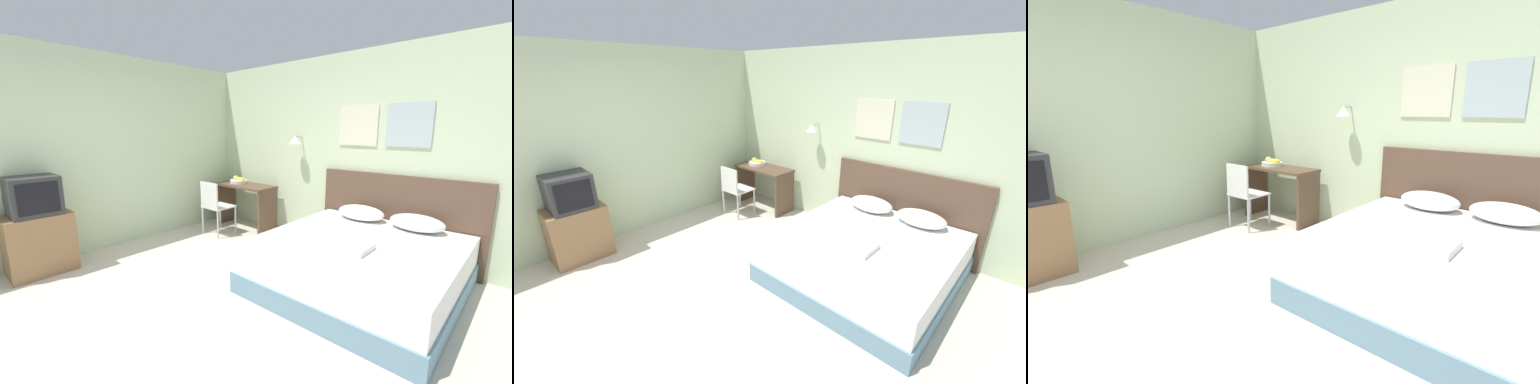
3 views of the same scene
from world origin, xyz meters
TOP-DOWN VIEW (x-y plane):
  - ground_plane at (0.00, 0.00)m, footprint 24.00×24.00m
  - wall_back at (0.01, 2.68)m, footprint 5.25×0.31m
  - wall_left at (-2.25, -0.18)m, footprint 0.06×5.65m
  - bed at (0.92, 1.61)m, footprint 1.85×1.95m
  - headboard at (0.92, 2.62)m, footprint 1.97×0.06m
  - pillow_left at (0.59, 2.35)m, footprint 0.58×0.38m
  - pillow_right at (1.25, 2.35)m, footprint 0.58×0.38m
  - folded_towel_near_foot at (0.98, 1.32)m, footprint 0.31×0.34m
  - desk at (-1.42, 2.31)m, footprint 1.02×0.49m
  - desk_chair at (-1.51, 1.70)m, footprint 0.41×0.41m
  - fruit_bowl at (-1.61, 2.33)m, footprint 0.30×0.29m
  - tv_stand at (-1.97, -0.54)m, footprint 0.46×0.67m
  - television at (-1.97, -0.54)m, footprint 0.45×0.49m

SIDE VIEW (x-z plane):
  - ground_plane at x=0.00m, z-range 0.00..0.00m
  - bed at x=0.92m, z-range 0.00..0.52m
  - tv_stand at x=-1.97m, z-range 0.00..0.70m
  - desk at x=-1.42m, z-range 0.13..0.88m
  - desk_chair at x=-1.51m, z-range 0.08..0.93m
  - headboard at x=0.92m, z-range 0.00..1.10m
  - folded_towel_near_foot at x=0.98m, z-range 0.52..0.58m
  - pillow_left at x=0.59m, z-range 0.52..0.70m
  - pillow_right at x=1.25m, z-range 0.52..0.70m
  - fruit_bowl at x=-1.61m, z-range 0.72..0.85m
  - television at x=-1.97m, z-range 0.70..1.14m
  - wall_left at x=-2.25m, z-range 0.00..2.65m
  - wall_back at x=0.01m, z-range 0.01..2.66m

